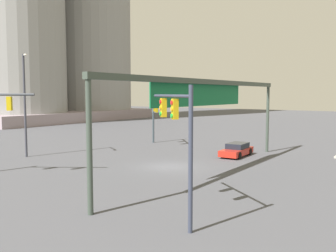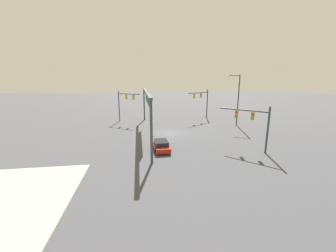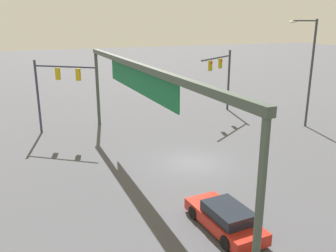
% 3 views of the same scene
% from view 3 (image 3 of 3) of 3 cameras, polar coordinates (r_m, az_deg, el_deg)
% --- Properties ---
extents(ground_plane, '(212.53, 212.53, 0.00)m').
position_cam_3_polar(ground_plane, '(24.31, 3.97, -5.83)').
color(ground_plane, '#46464C').
extents(traffic_signal_near_corner, '(3.64, 5.29, 6.30)m').
position_cam_3_polar(traffic_signal_near_corner, '(36.82, 8.65, 8.68)').
color(traffic_signal_near_corner, '#33373D').
rests_on(traffic_signal_near_corner, ground).
extents(traffic_signal_opposite_side, '(3.37, 4.39, 6.16)m').
position_cam_3_polar(traffic_signal_opposite_side, '(30.59, -17.72, 6.52)').
color(traffic_signal_opposite_side, '#303648').
rests_on(traffic_signal_opposite_side, ground).
extents(streetlamp_curved_arm, '(1.31, 2.14, 9.34)m').
position_cam_3_polar(streetlamp_curved_arm, '(33.72, 21.52, 8.71)').
color(streetlamp_curved_arm, '#343540').
rests_on(streetlamp_curved_arm, ground).
extents(overhead_sign_gantry, '(24.01, 0.43, 6.82)m').
position_cam_3_polar(overhead_sign_gantry, '(21.59, -4.72, 7.30)').
color(overhead_sign_gantry, '#38443B').
rests_on(overhead_sign_gantry, ground).
extents(sedan_car_approaching, '(4.46, 2.01, 1.21)m').
position_cam_3_polar(sedan_car_approaching, '(16.99, 9.08, -14.25)').
color(sedan_car_approaching, '#B12217').
rests_on(sedan_car_approaching, ground).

